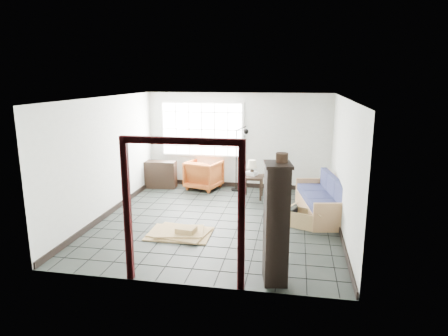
% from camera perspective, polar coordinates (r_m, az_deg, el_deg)
% --- Properties ---
extents(ground, '(5.50, 5.50, 0.00)m').
position_cam_1_polar(ground, '(8.64, -0.72, -7.50)').
color(ground, black).
rests_on(ground, ground).
extents(room_shell, '(5.02, 5.52, 2.61)m').
position_cam_1_polar(room_shell, '(8.23, -0.71, 3.59)').
color(room_shell, beige).
rests_on(room_shell, ground).
extents(window_panel, '(2.32, 0.08, 1.52)m').
position_cam_1_polar(window_panel, '(11.04, -3.16, 5.54)').
color(window_panel, silver).
rests_on(window_panel, ground).
extents(doorway_trim, '(1.80, 0.08, 2.20)m').
position_cam_1_polar(doorway_trim, '(5.71, -5.96, -3.78)').
color(doorway_trim, '#340B0D').
rests_on(doorway_trim, ground).
extents(futon_sofa, '(1.10, 2.11, 0.89)m').
position_cam_1_polar(futon_sofa, '(9.10, 14.03, -4.69)').
color(futon_sofa, '#905D41').
rests_on(futon_sofa, ground).
extents(armchair, '(1.03, 0.99, 0.87)m').
position_cam_1_polar(armchair, '(10.94, -2.88, -0.74)').
color(armchair, maroon).
rests_on(armchair, ground).
extents(side_table, '(0.53, 0.53, 0.57)m').
position_cam_1_polar(side_table, '(10.11, 4.18, -1.69)').
color(side_table, black).
rests_on(side_table, ground).
extents(table_lamp, '(0.31, 0.31, 0.39)m').
position_cam_1_polar(table_lamp, '(10.08, 4.03, 0.47)').
color(table_lamp, black).
rests_on(table_lamp, side_table).
extents(projector, '(0.31, 0.28, 0.09)m').
position_cam_1_polar(projector, '(10.14, 3.97, -0.78)').
color(projector, silver).
rests_on(projector, side_table).
extents(floor_lamp, '(0.49, 0.31, 1.77)m').
position_cam_1_polar(floor_lamp, '(10.61, 2.40, 1.65)').
color(floor_lamp, black).
rests_on(floor_lamp, ground).
extents(console_shelf, '(0.98, 0.44, 0.74)m').
position_cam_1_polar(console_shelf, '(11.20, -9.30, -0.90)').
color(console_shelf, black).
rests_on(console_shelf, ground).
extents(tall_shelf, '(0.46, 0.55, 1.82)m').
position_cam_1_polar(tall_shelf, '(5.93, 7.46, -7.80)').
color(tall_shelf, black).
rests_on(tall_shelf, ground).
extents(pot, '(0.18, 0.18, 0.13)m').
position_cam_1_polar(pot, '(5.73, 8.27, 1.48)').
color(pot, black).
rests_on(pot, tall_shelf).
extents(open_box, '(0.90, 0.67, 0.46)m').
position_cam_1_polar(open_box, '(8.42, 11.49, -7.12)').
color(open_box, '#9C784B').
rests_on(open_box, ground).
extents(cardboard_pile, '(1.24, 0.97, 0.18)m').
position_cam_1_polar(cardboard_pile, '(7.94, -6.23, -9.11)').
color(cardboard_pile, '#9C784B').
rests_on(cardboard_pile, ground).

